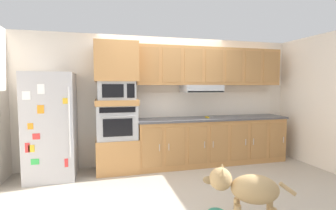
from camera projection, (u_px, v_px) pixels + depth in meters
ground_plane at (179, 181)px, 4.05m from camera, size 9.60×9.60×0.00m
back_kitchen_wall at (163, 100)px, 5.02m from camera, size 6.20×0.12×2.50m
side_panel_right at (322, 102)px, 4.66m from camera, size 0.12×7.10×2.50m
refrigerator at (51, 126)px, 4.13m from camera, size 0.76×0.73×1.76m
oven_base_cabinet at (117, 154)px, 4.51m from camera, size 0.74×0.62×0.60m
built_in_oven at (117, 122)px, 4.46m from camera, size 0.70×0.62×0.60m
appliance_mid_shelf at (117, 102)px, 4.44m from camera, size 0.74×0.62×0.10m
microwave at (116, 91)px, 4.42m from camera, size 0.64×0.54×0.32m
appliance_upper_cabinet at (116, 62)px, 4.39m from camera, size 0.74×0.62×0.68m
lower_cabinet_run at (212, 141)px, 4.97m from camera, size 2.99×0.63×0.88m
countertop_slab at (213, 118)px, 4.94m from camera, size 3.03×0.64×0.04m
backsplash_panel at (207, 104)px, 5.19m from camera, size 3.03×0.02×0.50m
upper_cabinet_with_hood at (210, 68)px, 4.97m from camera, size 2.99×0.48×0.88m
screwdriver at (208, 117)px, 4.84m from camera, size 0.16×0.14×0.03m
dog at (246, 188)px, 2.79m from camera, size 0.94×0.55×0.63m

